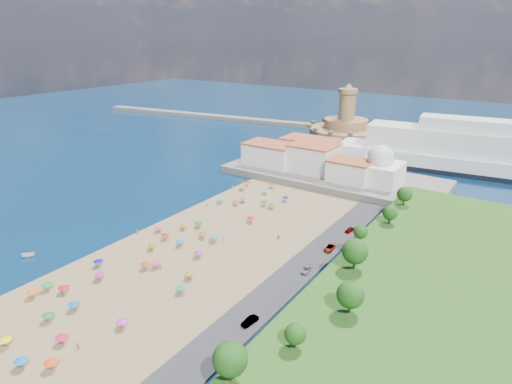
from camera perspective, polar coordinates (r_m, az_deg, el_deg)
The scene contains 12 objects.
ground at distance 129.04m, azimuth -7.75°, elevation -6.20°, with size 700.00×700.00×0.00m, color #071938.
terrace at distance 181.01m, azimuth 10.14°, elevation 2.08°, with size 90.00×36.00×3.00m, color #59544C.
jetty at distance 220.41m, azimuth 8.70°, elevation 5.38°, with size 18.00×70.00×2.40m, color #59544C.
breakwater at distance 308.67m, azimuth -4.31°, elevation 9.85°, with size 200.00×7.00×2.60m, color #59544C.
waterfront_buildings at distance 185.07m, azimuth 6.66°, elevation 4.74°, with size 57.00×29.00×11.00m.
domed_building at distance 170.37m, azimuth 16.14°, elevation 3.07°, with size 16.00×16.00×15.00m.
fortress at distance 245.92m, azimuth 11.84°, elevation 8.06°, with size 40.00×40.00×32.40m.
cruise_ship at distance 208.02m, azimuth 29.04°, elevation 4.22°, with size 133.48×35.01×28.84m.
beach_parasols at distance 121.37m, azimuth -11.69°, elevation -7.12°, with size 32.77×118.04×2.20m.
beachgoers at distance 124.35m, azimuth -10.77°, elevation -6.87°, with size 38.75×97.52×1.90m.
parked_cars at distance 113.91m, azimuth 7.75°, elevation -9.26°, with size 2.48×57.17×1.37m.
hillside_trees at distance 93.46m, azimuth 10.60°, elevation -10.44°, with size 14.11×111.89×7.65m.
Camera 1 is at (78.32, -85.07, 57.29)m, focal length 30.00 mm.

